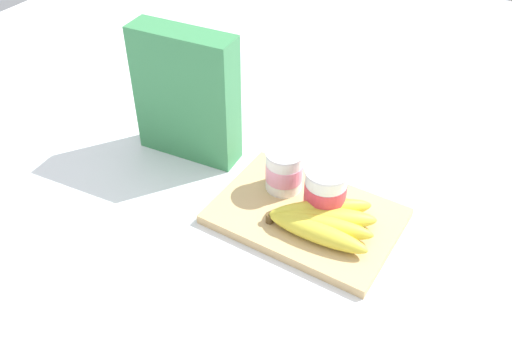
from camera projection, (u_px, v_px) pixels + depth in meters
The scene contains 6 objects.
ground_plane at pixel (305, 220), 0.99m from camera, with size 2.40×2.40×0.00m, color white.
cutting_board at pixel (306, 216), 0.99m from camera, with size 0.32×0.22×0.02m, color tan.
cereal_box at pixel (186, 95), 1.07m from camera, with size 0.20×0.06×0.26m, color #38844C.
yogurt_cup_front at pixel (284, 170), 1.01m from camera, with size 0.07×0.07×0.08m.
yogurt_cup_back at pixel (325, 191), 0.95m from camera, with size 0.08×0.08×0.09m.
banana_bunch at pixel (320, 220), 0.94m from camera, with size 0.19×0.14×0.04m.
Camera 1 is at (0.30, -0.65, 0.69)m, focal length 39.36 mm.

